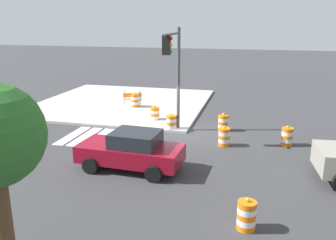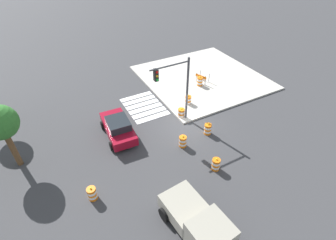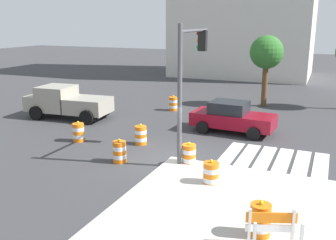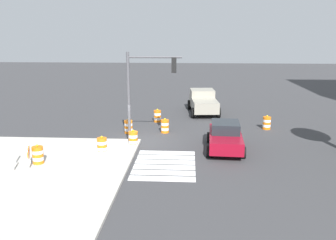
# 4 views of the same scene
# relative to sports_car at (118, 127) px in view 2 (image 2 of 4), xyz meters

# --- Properties ---
(ground_plane) EXTENTS (120.00, 120.00, 0.00)m
(ground_plane) POSITION_rel_sports_car_xyz_m (-1.29, -5.19, -0.81)
(ground_plane) COLOR #38383A
(sidewalk_corner) EXTENTS (12.00, 12.00, 0.15)m
(sidewalk_corner) POSITION_rel_sports_car_xyz_m (4.71, -11.19, -0.74)
(sidewalk_corner) COLOR #BCB7AD
(sidewalk_corner) RESTS_ON ground
(crosswalk_stripes) EXTENTS (4.35, 3.20, 0.02)m
(crosswalk_stripes) POSITION_rel_sports_car_xyz_m (2.71, -3.39, -0.80)
(crosswalk_stripes) COLOR silver
(crosswalk_stripes) RESTS_ON ground
(sports_car) EXTENTS (4.39, 2.32, 1.63)m
(sports_car) POSITION_rel_sports_car_xyz_m (0.00, 0.00, 0.00)
(sports_car) COLOR maroon
(sports_car) RESTS_ON ground
(pickup_truck) EXTENTS (5.30, 2.71, 1.92)m
(pickup_truck) POSITION_rel_sports_car_xyz_m (-10.06, -0.97, 0.16)
(pickup_truck) COLOR gray
(pickup_truck) RESTS_ON ground
(traffic_barrel_near_corner) EXTENTS (0.56, 0.56, 1.02)m
(traffic_barrel_near_corner) POSITION_rel_sports_car_xyz_m (-3.46, -3.80, -0.36)
(traffic_barrel_near_corner) COLOR orange
(traffic_barrel_near_corner) RESTS_ON ground
(traffic_barrel_crosswalk_end) EXTENTS (0.56, 0.56, 1.02)m
(traffic_barrel_crosswalk_end) POSITION_rel_sports_car_xyz_m (-6.48, -4.59, -0.36)
(traffic_barrel_crosswalk_end) COLOR orange
(traffic_barrel_crosswalk_end) RESTS_ON ground
(traffic_barrel_median_near) EXTENTS (0.56, 0.56, 1.02)m
(traffic_barrel_median_near) POSITION_rel_sports_car_xyz_m (-4.80, 3.42, -0.36)
(traffic_barrel_median_near) COLOR orange
(traffic_barrel_median_near) RESTS_ON ground
(traffic_barrel_median_far) EXTENTS (0.56, 0.56, 1.02)m
(traffic_barrel_median_far) POSITION_rel_sports_car_xyz_m (-0.37, -5.52, -0.36)
(traffic_barrel_median_far) COLOR orange
(traffic_barrel_median_far) RESTS_ON ground
(traffic_barrel_far_curb) EXTENTS (0.56, 0.56, 1.02)m
(traffic_barrel_far_curb) POSITION_rel_sports_car_xyz_m (-3.17, -6.29, -0.36)
(traffic_barrel_far_curb) COLOR orange
(traffic_barrel_far_curb) RESTS_ON ground
(traffic_barrel_lane_center) EXTENTS (0.56, 0.56, 1.02)m
(traffic_barrel_lane_center) POSITION_rel_sports_car_xyz_m (1.05, -7.11, -0.36)
(traffic_barrel_lane_center) COLOR orange
(traffic_barrel_lane_center) RESTS_ON ground
(traffic_barrel_on_sidewalk) EXTENTS (0.56, 0.56, 1.02)m
(traffic_barrel_on_sidewalk) POSITION_rel_sports_car_xyz_m (3.29, -9.91, -0.21)
(traffic_barrel_on_sidewalk) COLOR orange
(traffic_barrel_on_sidewalk) RESTS_ON sidewalk_corner
(construction_barricade) EXTENTS (1.43, 1.17, 1.00)m
(construction_barricade) POSITION_rel_sports_car_xyz_m (3.67, -10.39, -0.09)
(construction_barricade) COLOR silver
(construction_barricade) RESTS_ON sidewalk_corner
(traffic_light_pole) EXTENTS (0.47, 3.29, 5.50)m
(traffic_light_pole) POSITION_rel_sports_car_xyz_m (-0.71, -4.65, 3.10)
(traffic_light_pole) COLOR #4C4C51
(traffic_light_pole) RESTS_ON sidewalk_corner
(street_tree_streetside_near) EXTENTS (2.24, 2.24, 4.83)m
(street_tree_streetside_near) POSITION_rel_sports_car_xyz_m (0.43, 7.13, 2.81)
(street_tree_streetside_near) COLOR brown
(street_tree_streetside_near) RESTS_ON ground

